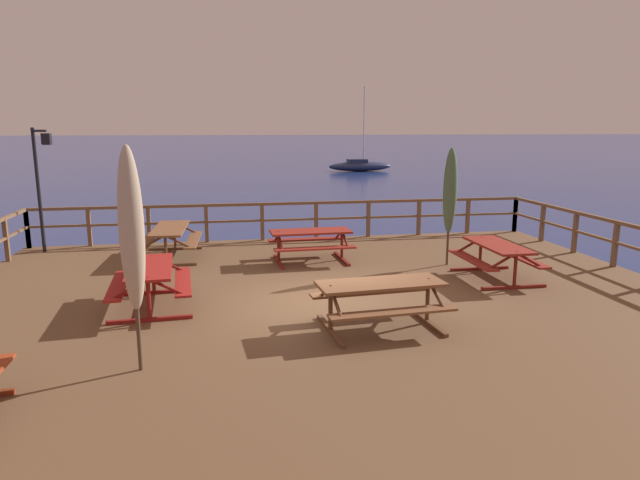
# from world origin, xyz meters

# --- Properties ---
(ground_plane) EXTENTS (600.00, 600.00, 0.00)m
(ground_plane) POSITION_xyz_m (0.00, 0.00, 0.00)
(ground_plane) COLOR navy
(wooden_deck) EXTENTS (14.48, 12.42, 0.83)m
(wooden_deck) POSITION_xyz_m (0.00, 0.00, 0.41)
(wooden_deck) COLOR brown
(wooden_deck) RESTS_ON ground
(railing_waterside_far) EXTENTS (14.28, 0.10, 1.09)m
(railing_waterside_far) POSITION_xyz_m (0.00, 6.06, 1.56)
(railing_waterside_far) COLOR brown
(railing_waterside_far) RESTS_ON wooden_deck
(picnic_table_mid_right) EXTENTS (1.40, 1.90, 0.78)m
(picnic_table_mid_right) POSITION_xyz_m (3.86, 0.99, 1.38)
(picnic_table_mid_right) COLOR maroon
(picnic_table_mid_right) RESTS_ON wooden_deck
(picnic_table_front_left) EXTENTS (2.14, 1.57, 0.78)m
(picnic_table_front_left) POSITION_xyz_m (0.57, -1.45, 1.39)
(picnic_table_front_left) COLOR brown
(picnic_table_front_left) RESTS_ON wooden_deck
(picnic_table_front_right) EXTENTS (1.48, 2.24, 0.78)m
(picnic_table_front_right) POSITION_xyz_m (-3.21, 4.27, 1.39)
(picnic_table_front_right) COLOR brown
(picnic_table_front_right) RESTS_ON wooden_deck
(picnic_table_mid_left) EXTENTS (1.53, 2.08, 0.78)m
(picnic_table_mid_left) POSITION_xyz_m (-3.21, 0.30, 1.39)
(picnic_table_mid_left) COLOR maroon
(picnic_table_mid_left) RESTS_ON wooden_deck
(picnic_table_mid_centre) EXTENTS (1.98, 1.47, 0.78)m
(picnic_table_mid_centre) POSITION_xyz_m (0.18, 3.25, 1.39)
(picnic_table_mid_centre) COLOR maroon
(picnic_table_mid_centre) RESTS_ON wooden_deck
(patio_umbrella_tall_back_right) EXTENTS (0.32, 0.32, 2.75)m
(patio_umbrella_tall_back_right) POSITION_xyz_m (3.31, 2.36, 2.58)
(patio_umbrella_tall_back_right) COLOR #4C3828
(patio_umbrella_tall_back_right) RESTS_ON wooden_deck
(patio_umbrella_short_back) EXTENTS (0.32, 0.32, 3.00)m
(patio_umbrella_short_back) POSITION_xyz_m (-3.04, -2.45, 2.73)
(patio_umbrella_short_back) COLOR #4C3828
(patio_umbrella_short_back) RESTS_ON wooden_deck
(lamp_post_hooked) EXTENTS (0.56, 0.51, 3.20)m
(lamp_post_hooked) POSITION_xyz_m (-6.39, 5.38, 2.94)
(lamp_post_hooked) COLOR black
(lamp_post_hooked) RESTS_ON wooden_deck
(sailboat_distant) EXTENTS (6.05, 1.87, 7.72)m
(sailboat_distant) POSITION_xyz_m (10.88, 41.12, 0.51)
(sailboat_distant) COLOR navy
(sailboat_distant) RESTS_ON ground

